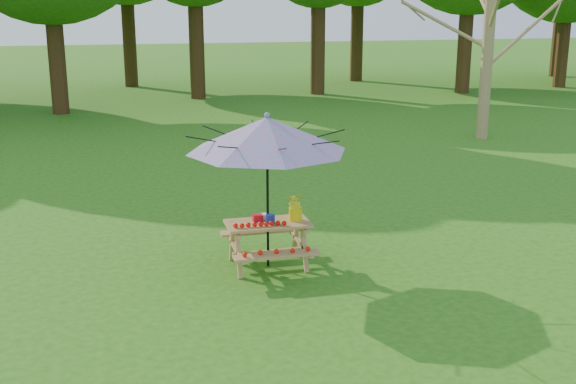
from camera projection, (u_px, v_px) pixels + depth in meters
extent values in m
cylinder|color=#977052|center=(488.00, 46.00, 19.59)|extent=(0.37, 0.37, 5.09)
cube|color=#A87D4C|center=(268.00, 224.00, 10.37)|extent=(1.20, 0.62, 0.04)
cube|color=#A87D4C|center=(277.00, 255.00, 9.93)|extent=(1.20, 0.22, 0.04)
cube|color=#A87D4C|center=(260.00, 231.00, 10.96)|extent=(1.20, 0.22, 0.04)
cylinder|color=black|center=(268.00, 192.00, 10.25)|extent=(0.04, 0.04, 2.25)
cone|color=teal|center=(267.00, 134.00, 10.03)|extent=(2.31, 2.31, 0.49)
sphere|color=teal|center=(267.00, 115.00, 9.96)|extent=(0.08, 0.08, 0.08)
cube|color=red|center=(257.00, 218.00, 10.40)|extent=(0.14, 0.12, 0.10)
cylinder|color=#142BA5|center=(270.00, 219.00, 10.31)|extent=(0.13, 0.13, 0.13)
cube|color=white|center=(262.00, 216.00, 10.52)|extent=(0.13, 0.13, 0.07)
cylinder|color=yellow|center=(295.00, 214.00, 10.44)|extent=(0.19, 0.19, 0.19)
imported|color=yellow|center=(295.00, 202.00, 10.39)|extent=(0.29, 0.26, 0.29)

